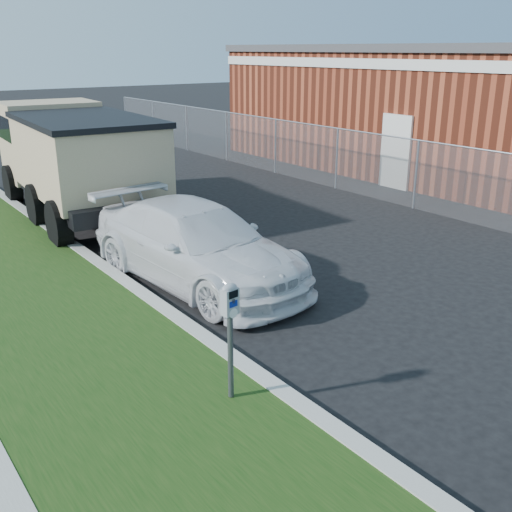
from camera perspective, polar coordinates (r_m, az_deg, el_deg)
ground at (r=9.79m, az=10.17°, el=-5.50°), size 120.00×120.00×0.00m
chainlink_fence at (r=18.32m, az=7.76°, el=10.28°), size 0.06×30.06×30.00m
brick_building at (r=23.35m, az=17.13°, el=13.65°), size 9.20×14.20×4.17m
parking_meter at (r=6.79m, az=-2.50°, el=-5.75°), size 0.21×0.16×1.44m
white_wagon at (r=10.82m, az=-5.71°, el=1.15°), size 2.47×5.05×1.41m
dump_truck at (r=16.02m, az=-17.00°, el=9.22°), size 3.11×6.95×2.66m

